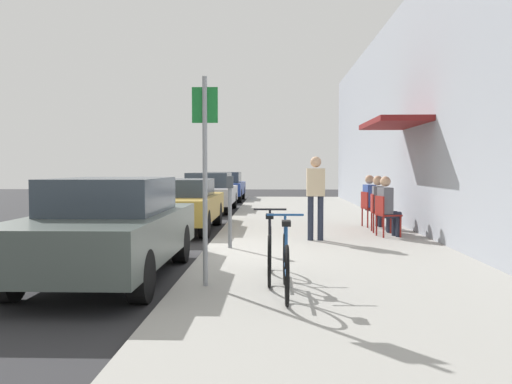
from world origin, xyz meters
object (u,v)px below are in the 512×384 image
(parked_car_3, at_px, (224,186))
(cafe_chair_1, at_px, (378,210))
(parked_car_0, at_px, (110,227))
(seated_patron_2, at_px, (372,199))
(parking_meter, at_px, (230,206))
(bicycle_1, at_px, (270,252))
(bicycle_0, at_px, (286,264))
(parked_car_2, at_px, (209,192))
(seated_patron_1, at_px, (380,202))
(cafe_chair_0, at_px, (385,213))
(seated_patron_0, at_px, (388,204))
(street_sign, at_px, (205,164))
(cafe_chair_2, at_px, (369,207))
(parked_car_1, at_px, (180,204))
(pedestrian_standing, at_px, (316,191))

(parked_car_3, xyz_separation_m, cafe_chair_1, (4.73, -13.37, -0.09))
(parked_car_0, bearing_deg, seated_patron_2, 50.83)
(parking_meter, relative_size, bicycle_1, 0.77)
(bicycle_0, bearing_deg, bicycle_1, 102.48)
(bicycle_1, height_order, cafe_chair_1, bicycle_1)
(parked_car_0, distance_m, bicycle_1, 2.38)
(parked_car_2, xyz_separation_m, bicycle_0, (2.49, -13.38, -0.24))
(seated_patron_1, bearing_deg, parked_car_0, -135.13)
(parked_car_0, height_order, bicycle_0, parked_car_0)
(cafe_chair_0, bearing_deg, bicycle_0, -112.60)
(seated_patron_2, bearing_deg, parked_car_3, 111.32)
(seated_patron_0, bearing_deg, street_sign, -123.72)
(cafe_chair_1, bearing_deg, cafe_chair_2, 89.93)
(parked_car_1, relative_size, bicycle_1, 2.57)
(cafe_chair_2, bearing_deg, seated_patron_2, 11.23)
(cafe_chair_1, distance_m, pedestrian_standing, 2.16)
(seated_patron_1, height_order, pedestrian_standing, pedestrian_standing)
(parked_car_3, distance_m, bicycle_0, 19.72)
(seated_patron_0, distance_m, cafe_chair_2, 1.91)
(parked_car_1, bearing_deg, parked_car_2, 90.00)
(seated_patron_0, bearing_deg, parked_car_0, -140.41)
(parked_car_1, xyz_separation_m, parked_car_3, (0.00, 12.27, 0.02))
(bicycle_1, xyz_separation_m, cafe_chair_1, (2.42, 5.31, 0.14))
(bicycle_0, distance_m, pedestrian_standing, 4.83)
(parked_car_0, relative_size, seated_patron_1, 3.41)
(parked_car_2, distance_m, cafe_chair_0, 9.30)
(bicycle_1, bearing_deg, street_sign, -152.09)
(seated_patron_0, bearing_deg, parked_car_3, 108.65)
(bicycle_1, xyz_separation_m, seated_patron_1, (2.48, 5.31, 0.34))
(parked_car_0, xyz_separation_m, parked_car_2, (0.00, 11.96, -0.02))
(cafe_chair_1, distance_m, seated_patron_1, 0.20)
(parked_car_2, relative_size, seated_patron_2, 3.41)
(cafe_chair_1, bearing_deg, parked_car_0, -134.74)
(bicycle_1, relative_size, pedestrian_standing, 1.01)
(seated_patron_2, bearing_deg, seated_patron_0, -90.00)
(pedestrian_standing, bearing_deg, parked_car_0, -133.94)
(parked_car_0, xyz_separation_m, cafe_chair_2, (4.73, 5.86, -0.12))
(cafe_chair_0, xyz_separation_m, seated_patron_0, (0.06, 0.01, 0.19))
(street_sign, bearing_deg, seated_patron_2, 64.34)
(cafe_chair_2, bearing_deg, street_sign, -115.30)
(parked_car_0, xyz_separation_m, pedestrian_standing, (3.20, 3.32, 0.38))
(parked_car_0, relative_size, street_sign, 1.69)
(parked_car_0, height_order, parked_car_1, parked_car_0)
(bicycle_1, height_order, seated_patron_2, seated_patron_2)
(pedestrian_standing, bearing_deg, seated_patron_1, 42.32)
(parking_meter, bearing_deg, cafe_chair_0, 28.32)
(cafe_chair_0, bearing_deg, seated_patron_1, 85.91)
(parked_car_3, xyz_separation_m, cafe_chair_0, (4.73, -14.19, -0.09))
(parked_car_1, xyz_separation_m, bicycle_1, (2.30, -6.41, -0.21))
(bicycle_0, distance_m, seated_patron_0, 5.85)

